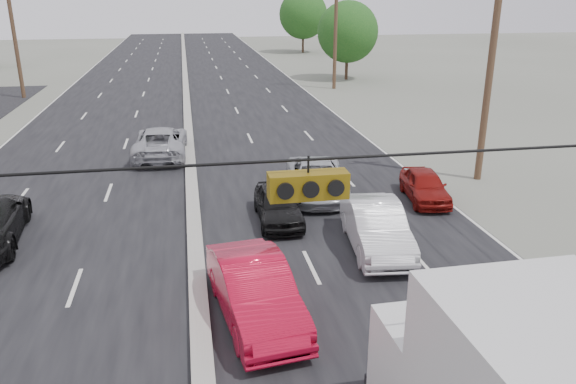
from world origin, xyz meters
name	(u,v)px	position (x,y,z in m)	size (l,w,h in m)	color
road_surface	(188,119)	(0.00, 30.00, 0.00)	(20.00, 160.00, 0.02)	black
center_median	(188,117)	(0.00, 30.00, 0.10)	(0.50, 160.00, 0.20)	gray
utility_pole_left_c	(13,30)	(-12.50, 40.00, 5.11)	(1.60, 0.30, 10.00)	#422D1E
utility_pole_right_b	(491,62)	(12.50, 15.00, 5.11)	(1.60, 0.30, 10.00)	#422D1E
utility_pole_right_c	(336,27)	(12.50, 40.00, 5.11)	(1.60, 0.30, 10.00)	#422D1E
traffic_signals	(301,183)	(1.40, 0.00, 5.49)	(25.00, 0.30, 0.54)	black
tree_right_mid	(348,32)	(15.00, 45.00, 4.34)	(5.60, 5.60, 7.14)	#382619
tree_right_far	(303,14)	(16.00, 70.00, 4.96)	(6.40, 6.40, 8.16)	#382619
red_sedan	(255,292)	(1.40, 5.52, 0.78)	(1.65, 4.74, 1.56)	#B20A27
queue_car_a	(278,205)	(3.00, 11.74, 0.64)	(1.52, 3.78, 1.29)	black
queue_car_b	(376,227)	(5.70, 8.91, 0.76)	(1.61, 4.61, 1.52)	silver
queue_car_c	(316,179)	(4.97, 14.20, 0.69)	(2.29, 4.97, 1.38)	#A6AAAE
queue_car_e	(425,186)	(9.05, 12.83, 0.61)	(1.44, 3.57, 1.22)	maroon
oncoming_far	(161,142)	(-1.40, 21.12, 0.75)	(2.50, 5.41, 1.50)	#A0A2A8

